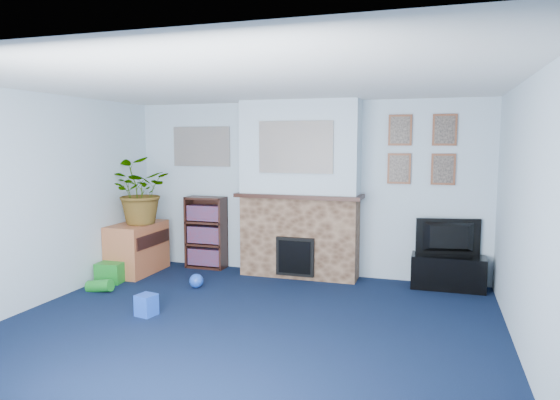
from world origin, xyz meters
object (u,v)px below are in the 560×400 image
(sideboard, at_px, (138,248))
(television, at_px, (449,237))
(bookshelf, at_px, (206,234))
(tv_stand, at_px, (448,271))

(sideboard, bearing_deg, television, 6.88)
(television, relative_size, bookshelf, 0.76)
(tv_stand, bearing_deg, television, 90.00)
(television, bearing_deg, tv_stand, 79.44)
(television, xyz_separation_m, bookshelf, (-3.39, 0.06, -0.15))
(tv_stand, height_order, sideboard, sideboard)
(tv_stand, distance_m, bookshelf, 3.40)
(television, xyz_separation_m, sideboard, (-4.19, -0.51, -0.30))
(bookshelf, distance_m, sideboard, 0.99)
(bookshelf, xyz_separation_m, sideboard, (-0.80, -0.56, -0.15))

